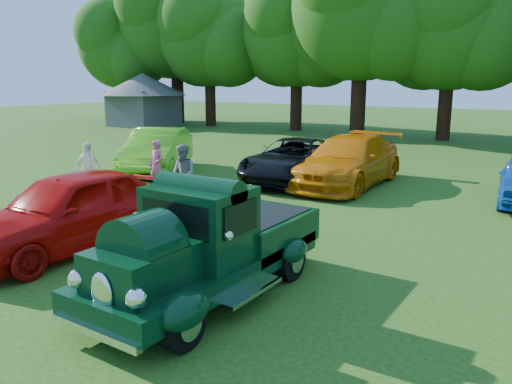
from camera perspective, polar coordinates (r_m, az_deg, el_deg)
The scene contains 11 objects.
ground at distance 9.06m, azimuth -10.52°, elevation -9.01°, with size 120.00×120.00×0.00m, color #1D4810.
hero_pickup at distance 7.85m, azimuth -5.40°, elevation -6.33°, with size 2.11×4.53×1.77m.
red_convertible at distance 10.61m, azimuth -20.41°, elevation -1.93°, with size 1.87×4.64×1.58m, color #BA0A07.
back_car_lime at distance 18.66m, azimuth -11.18°, elevation 4.64°, with size 1.72×4.92×1.62m, color #50BF19.
back_car_black at distance 16.88m, azimuth 4.34°, elevation 3.67°, with size 2.35×5.09×1.41m, color black.
back_car_orange at distance 16.36m, azimuth 10.47°, elevation 3.51°, with size 2.21×5.45×1.58m, color orange.
spectator_pink at distance 15.67m, azimuth -11.28°, elevation 3.00°, with size 0.56×0.37×1.53m, color #C55182.
spectator_grey at distance 13.73m, azimuth -8.36°, elevation 1.99°, with size 0.79×0.62×1.63m, color gray.
spectator_white at distance 15.54m, azimuth -18.66°, elevation 2.54°, with size 0.91×0.38×1.56m, color white.
gazebo at distance 38.86m, azimuth -12.77°, elevation 10.90°, with size 6.40×6.40×3.90m.
tree_line at distance 30.76m, azimuth 22.76°, elevation 18.35°, with size 61.42×10.66×12.37m.
Camera 1 is at (5.93, -6.02, 3.29)m, focal length 35.00 mm.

